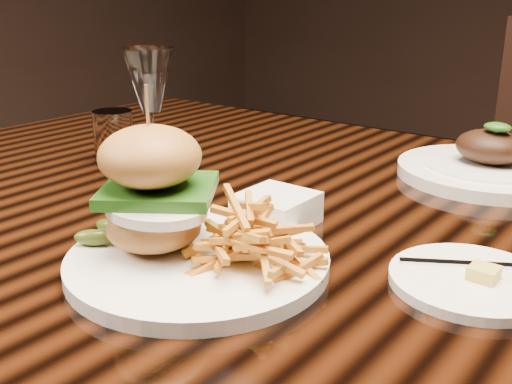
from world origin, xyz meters
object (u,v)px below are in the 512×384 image
Objects in this scene: far_dish at (488,167)px; wine_glass at (150,85)px; dining_table at (356,272)px; burger_plate at (192,223)px.

wine_glass is at bearing -139.88° from far_dish.
wine_glass is 0.50m from far_dish.
dining_table is 0.27m from burger_plate.
far_dish is (0.14, 0.48, -0.03)m from burger_plate.
burger_plate is at bearing -105.85° from dining_table.
far_dish is at bearing 51.53° from burger_plate.
far_dish is at bearing 40.12° from wine_glass.
burger_plate is 0.50m from far_dish.
far_dish is (0.07, 0.26, 0.09)m from dining_table.
burger_plate is 1.02× the size of far_dish.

